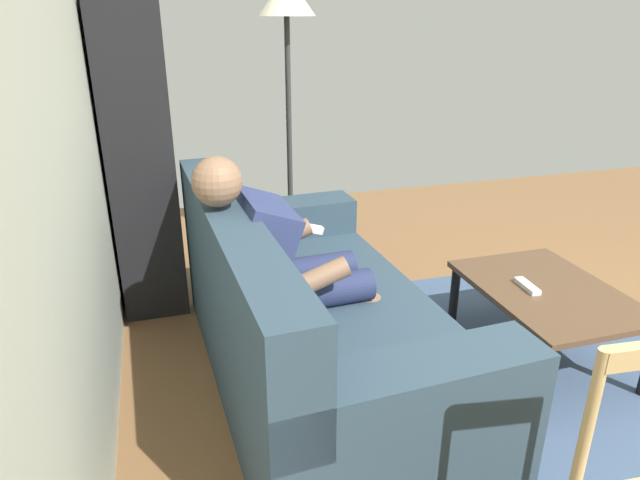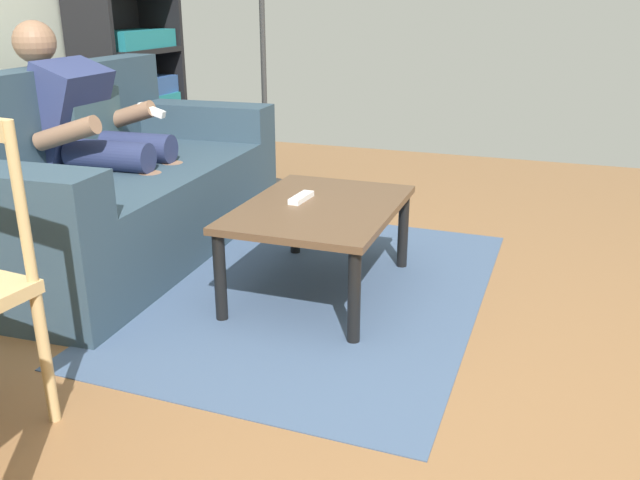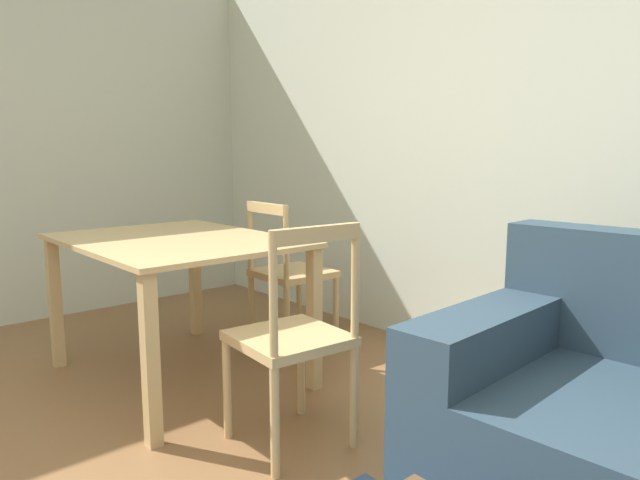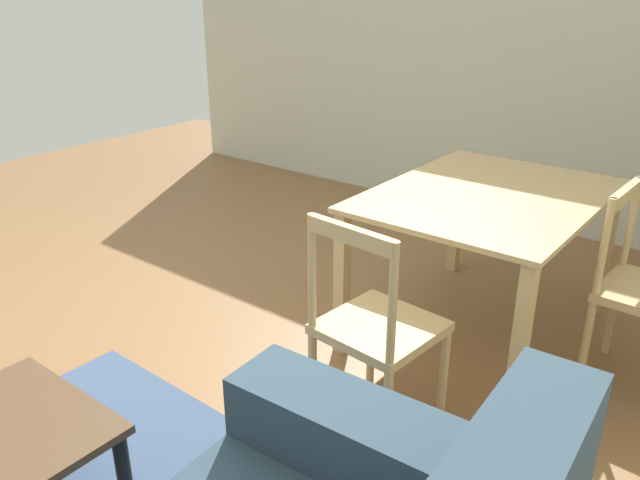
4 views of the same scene
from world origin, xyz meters
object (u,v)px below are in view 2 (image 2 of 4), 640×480
couch (106,188)px  tv_remote (301,198)px  person_lounging (93,132)px  coffee_table (320,216)px  bookshelf (131,80)px

couch → tv_remote: size_ratio=11.73×
person_lounging → coffee_table: size_ratio=1.28×
person_lounging → tv_remote: 1.23m
couch → tv_remote: couch is taller
couch → bookshelf: (1.27, 0.69, 0.38)m
couch → person_lounging: 0.29m
person_lounging → coffee_table: (-0.20, -1.30, -0.25)m
person_lounging → coffee_table: 1.34m
person_lounging → couch: bearing=-121.0°
tv_remote → bookshelf: bearing=-33.8°
couch → coffee_table: size_ratio=2.24×
coffee_table → bookshelf: 2.40m
couch → tv_remote: bearing=-95.6°
couch → coffee_table: 1.22m
couch → bookshelf: 1.49m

